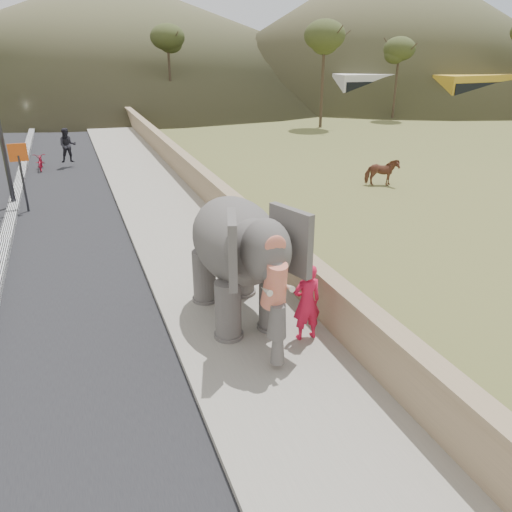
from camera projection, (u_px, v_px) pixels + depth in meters
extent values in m
plane|color=olive|center=(309.00, 427.00, 7.71)|extent=(160.00, 160.00, 0.00)
cube|color=black|center=(6.00, 244.00, 14.69)|extent=(7.00, 120.00, 0.03)
cube|color=black|center=(5.00, 241.00, 14.66)|extent=(0.35, 120.00, 0.22)
cube|color=#9E9687|center=(174.00, 223.00, 16.29)|extent=(3.00, 120.00, 0.15)
cube|color=tan|center=(221.00, 204.00, 16.64)|extent=(0.30, 120.00, 1.10)
cylinder|color=#2D2D33|center=(24.00, 184.00, 17.20)|extent=(0.08, 0.08, 2.00)
cube|color=#DA5414|center=(18.00, 152.00, 16.77)|extent=(0.60, 0.05, 0.60)
imported|color=brown|center=(382.00, 172.00, 20.66)|extent=(1.47, 1.04, 1.13)
imported|color=silver|center=(295.00, 102.00, 44.21)|extent=(4.31, 1.91, 1.44)
cube|color=white|center=(394.00, 92.00, 44.54)|extent=(11.17, 3.43, 3.10)
cube|color=gold|center=(490.00, 93.00, 43.53)|extent=(11.12, 3.11, 3.10)
cone|color=brown|center=(388.00, 22.00, 61.04)|extent=(56.00, 56.00, 16.00)
cone|color=brown|center=(113.00, 32.00, 66.89)|extent=(80.00, 80.00, 14.00)
imported|color=red|center=(307.00, 302.00, 9.47)|extent=(0.57, 0.38, 1.57)
imported|color=maroon|center=(41.00, 161.00, 23.34)|extent=(0.55, 1.56, 0.81)
imported|color=black|center=(68.00, 146.00, 23.50)|extent=(0.79, 0.62, 1.62)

